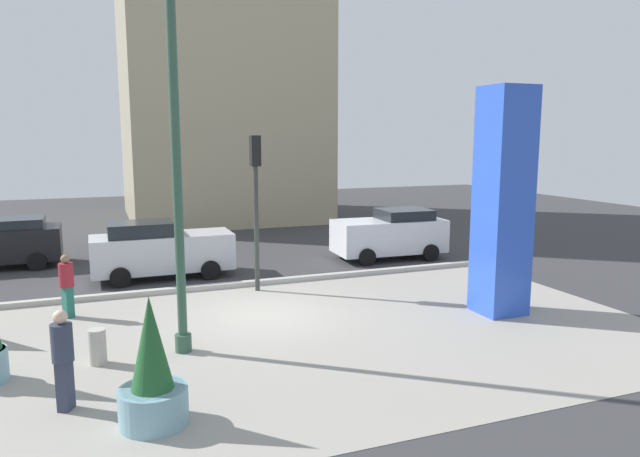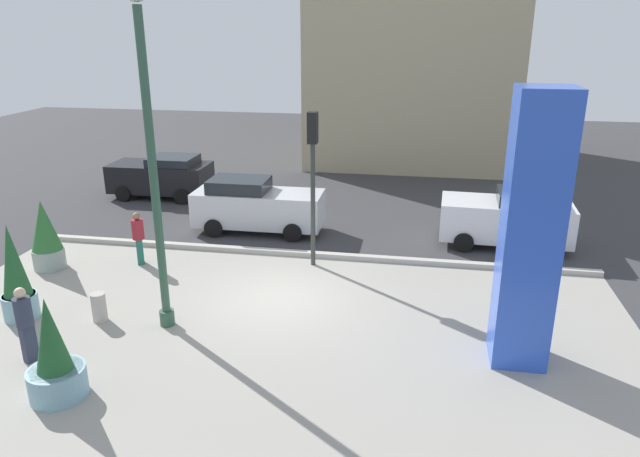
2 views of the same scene
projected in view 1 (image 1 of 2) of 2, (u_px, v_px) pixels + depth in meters
name	position (u px, v px, depth m)	size (l,w,h in m)	color
ground_plane	(233.00, 280.00, 19.05)	(60.00, 60.00, 0.00)	#38383A
plaza_pavement	(290.00, 339.00, 13.51)	(18.00, 10.00, 0.02)	#9E998E
curb_strip	(239.00, 284.00, 18.22)	(18.00, 0.24, 0.16)	#B7B2A8
lamp_post	(177.00, 179.00, 12.14)	(0.44, 0.44, 7.74)	#335642
art_pillar_blue	(503.00, 202.00, 15.12)	(1.15, 1.15, 5.93)	blue
potted_plant_near_left	(152.00, 376.00, 9.39)	(1.12, 1.12, 2.17)	#7AA8B7
concrete_bollard	(97.00, 347.00, 11.97)	(0.36, 0.36, 0.75)	#B2ADA3
traffic_light_corner	(256.00, 188.00, 17.30)	(0.28, 0.42, 4.69)	#333833
car_curb_east	(390.00, 234.00, 22.38)	(4.28, 2.24, 1.89)	silver
car_curb_west	(160.00, 250.00, 19.27)	(4.55, 1.96, 1.90)	silver
car_far_lane	(0.00, 243.00, 20.75)	(4.19, 2.16, 1.77)	black
pedestrian_crossing	(67.00, 283.00, 14.99)	(0.49, 0.49, 1.67)	#236656
pedestrian_by_curb	(63.00, 355.00, 9.87)	(0.48, 0.48, 1.78)	#33384C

